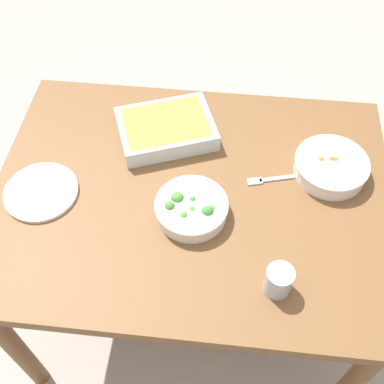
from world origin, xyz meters
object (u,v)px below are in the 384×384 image
at_px(stew_bowl, 331,166).
at_px(fork_on_table, 271,179).
at_px(drink_cup, 278,281).
at_px(baking_dish, 166,128).
at_px(broccoli_bowl, 191,208).
at_px(spoon_by_stew, 315,168).
at_px(side_plate, 41,192).

distance_m(stew_bowl, fork_on_table, 0.19).
bearing_deg(drink_cup, baking_dish, 125.20).
bearing_deg(drink_cup, broccoli_bowl, 139.60).
distance_m(stew_bowl, baking_dish, 0.53).
relative_size(broccoli_bowl, spoon_by_stew, 1.21).
xyz_separation_m(broccoli_bowl, spoon_by_stew, (0.36, 0.21, -0.03)).
bearing_deg(stew_bowl, baking_dish, 168.74).
height_order(spoon_by_stew, fork_on_table, spoon_by_stew).
bearing_deg(broccoli_bowl, baking_dish, 110.79).
bearing_deg(baking_dish, fork_on_table, -23.68).
bearing_deg(broccoli_bowl, fork_on_table, 33.15).
xyz_separation_m(broccoli_bowl, drink_cup, (0.25, -0.21, 0.01)).
xyz_separation_m(baking_dish, drink_cup, (0.36, -0.51, 0.00)).
distance_m(stew_bowl, side_plate, 0.88).
height_order(baking_dish, side_plate, baking_dish).
relative_size(broccoli_bowl, drink_cup, 2.49).
bearing_deg(fork_on_table, stew_bowl, 14.97).
bearing_deg(fork_on_table, baking_dish, 156.32).
relative_size(side_plate, spoon_by_stew, 1.26).
bearing_deg(baking_dish, side_plate, -141.10).
relative_size(drink_cup, fork_on_table, 0.48).
xyz_separation_m(stew_bowl, broccoli_bowl, (-0.41, -0.20, -0.00)).
bearing_deg(side_plate, stew_bowl, 11.21).
bearing_deg(side_plate, baking_dish, 38.90).
distance_m(side_plate, spoon_by_stew, 0.84).
height_order(drink_cup, spoon_by_stew, drink_cup).
height_order(baking_dish, drink_cup, drink_cup).
distance_m(stew_bowl, drink_cup, 0.44).
xyz_separation_m(drink_cup, spoon_by_stew, (0.12, 0.42, -0.03)).
bearing_deg(side_plate, spoon_by_stew, 12.41).
relative_size(baking_dish, drink_cup, 4.22).
bearing_deg(baking_dish, drink_cup, -54.80).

